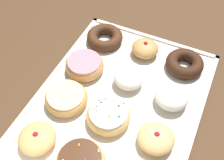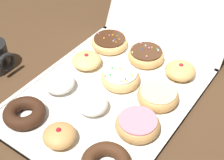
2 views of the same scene
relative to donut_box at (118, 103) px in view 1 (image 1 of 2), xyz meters
The scene contains 12 objects.
ground_plane 0.01m from the donut_box, ahead, with size 3.00×3.00×0.00m, color #4C331E.
donut_box is the anchor object (origin of this frame).
chocolate_cake_ring_donut_0 0.23m from the donut_box, 123.08° to the right, with size 0.11×0.11×0.04m.
jelly_filled_donut_1 0.20m from the donut_box, 89.56° to the right, with size 0.08×0.08×0.05m.
chocolate_cake_ring_donut_2 0.24m from the donut_box, 55.50° to the right, with size 0.12×0.12×0.03m.
powdered_filled_donut_3 0.14m from the donut_box, 155.17° to the right, with size 0.09×0.09×0.05m.
powdered_filled_donut_4 0.08m from the donut_box, 86.32° to the right, with size 0.08×0.08×0.05m.
pink_frosted_donut_5 0.15m from the donut_box, 24.63° to the right, with size 0.11×0.11×0.04m.
jelly_filled_donut_6 0.15m from the donut_box, 151.66° to the left, with size 0.09×0.09×0.05m.
sprinkle_donut_7 0.07m from the donut_box, 94.21° to the left, with size 0.11×0.11×0.04m.
glazed_ring_donut_8 0.14m from the donut_box, 25.33° to the left, with size 0.12×0.12×0.04m.
jelly_filled_donut_11 0.23m from the donut_box, 56.30° to the left, with size 0.09×0.09×0.05m.
Camera 1 is at (-0.16, 0.39, 0.64)m, focal length 44.91 mm.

